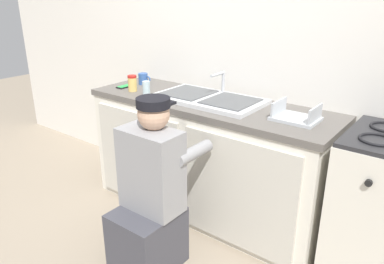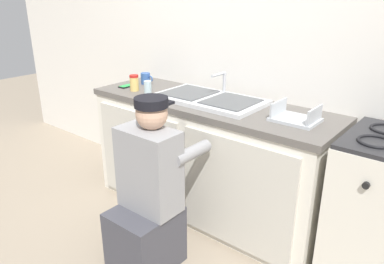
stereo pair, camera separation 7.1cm
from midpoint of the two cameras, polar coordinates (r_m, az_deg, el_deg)
name	(u,v)px [view 1 (the left image)]	position (r m, az deg, el deg)	size (l,w,h in m)	color
ground_plane	(184,225)	(2.94, -1.94, -14.02)	(12.00, 12.00, 0.00)	gray
back_wall	(235,49)	(2.97, 5.93, 12.43)	(6.00, 0.10, 2.50)	silver
counter_cabinet	(207,161)	(2.92, 1.59, -4.39)	(1.88, 0.62, 0.87)	silver
countertop	(209,104)	(2.76, 1.80, 4.29)	(1.92, 0.62, 0.04)	#5B5651
sink_double_basin	(209,98)	(2.75, 1.83, 5.13)	(0.80, 0.44, 0.19)	silver
plumber_person	(150,200)	(2.37, -7.26, -10.28)	(0.42, 0.61, 1.10)	#3F3F47
dish_rack_tray	(296,116)	(2.42, 14.73, 2.31)	(0.28, 0.22, 0.11)	#B2B7BC
cell_phone	(125,86)	(3.21, -10.85, 6.83)	(0.07, 0.14, 0.01)	black
water_glass	(146,88)	(2.97, -7.67, 6.73)	(0.06, 0.06, 0.10)	#ADC6CC
coffee_mug	(143,79)	(3.28, -8.04, 8.04)	(0.13, 0.08, 0.09)	#335699
condiment_jar	(132,83)	(3.06, -9.74, 7.33)	(0.07, 0.07, 0.13)	#DBB760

